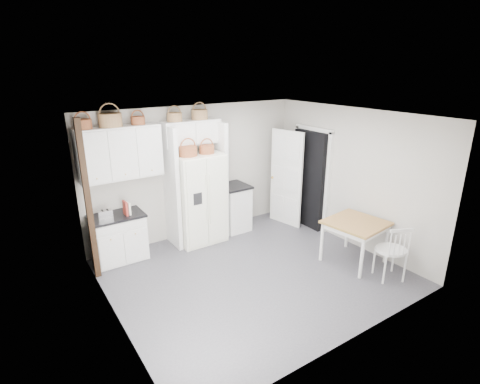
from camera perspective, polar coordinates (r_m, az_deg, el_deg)
floor at (r=6.44m, az=2.04°, el=-12.17°), size 4.50×4.50×0.00m
ceiling at (r=5.57m, az=2.35°, el=11.42°), size 4.50×4.50×0.00m
wall_back at (r=7.52m, az=-6.76°, el=3.11°), size 4.50×0.00×4.50m
wall_left at (r=5.01m, az=-19.35°, el=-6.04°), size 0.00×4.00×4.00m
wall_right at (r=7.37m, az=16.56°, el=2.13°), size 0.00×4.00×4.00m
refrigerator at (r=7.27m, az=-6.37°, el=-0.91°), size 0.91×0.73×1.75m
base_cab_left at (r=6.99m, az=-17.99°, el=-6.75°), size 0.88×0.56×0.81m
base_cab_right at (r=7.86m, az=-1.01°, el=-2.46°), size 0.53×0.64×0.93m
dining_table at (r=6.90m, az=17.00°, el=-7.25°), size 1.02×1.02×0.76m
windsor_chair at (r=6.53m, az=22.04°, el=-8.17°), size 0.63×0.61×1.01m
counter_left at (r=6.83m, az=-18.34°, el=-3.52°), size 0.92×0.59×0.04m
counter_right at (r=7.70m, az=-1.03°, el=0.92°), size 0.57×0.68×0.04m
toaster at (r=6.69m, az=-19.81°, el=-3.25°), size 0.24×0.15×0.16m
cookbook_red at (r=6.74m, az=-17.07°, el=-2.36°), size 0.04×0.17×0.25m
cookbook_cream at (r=6.76m, az=-16.72°, el=-2.39°), size 0.06×0.16×0.23m
basket_upper_a at (r=6.48m, az=-22.80°, el=9.49°), size 0.27×0.27×0.15m
basket_upper_b at (r=6.57m, az=-19.16°, el=10.31°), size 0.37×0.37×0.22m
basket_upper_c at (r=6.71m, az=-15.28°, el=10.47°), size 0.24×0.24×0.14m
basket_bridge_a at (r=6.95m, az=-9.95°, el=11.19°), size 0.28×0.28×0.16m
basket_bridge_b at (r=7.16m, az=-6.19°, el=11.66°), size 0.31×0.31×0.18m
basket_fridge_a at (r=6.83m, az=-7.90°, el=6.17°), size 0.33×0.33×0.18m
basket_fridge_b at (r=7.00m, az=-5.08°, el=6.48°), size 0.29×0.29×0.16m
upper_cabinet at (r=6.69m, az=-17.82°, el=5.69°), size 1.40×0.34×0.90m
bridge_cabinet at (r=7.12m, az=-7.46°, el=9.02°), size 1.12×0.34×0.45m
fridge_panel_left at (r=7.04m, az=-10.37°, el=0.56°), size 0.08×0.60×2.30m
fridge_panel_right at (r=7.47m, az=-3.20°, el=1.92°), size 0.08×0.60×2.30m
trim_post at (r=6.25m, az=-22.14°, el=-1.44°), size 0.09×0.09×2.60m
doorway_void at (r=8.03m, az=10.55°, el=1.89°), size 0.18×0.85×2.05m
door_slab at (r=8.03m, az=7.05°, el=2.07°), size 0.21×0.79×2.05m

